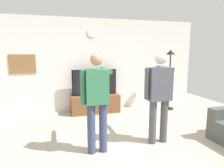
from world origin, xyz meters
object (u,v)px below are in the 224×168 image
object	(u,v)px
person_standing_nearer_couch	(159,93)
framed_picture	(23,64)
tv_stand	(95,104)
wall_clock	(92,32)
person_standing_nearer_lamp	(97,98)
floor_lamp	(170,67)
television	(94,82)

from	to	relation	value
person_standing_nearer_couch	framed_picture	bearing A→B (deg)	136.40
tv_stand	wall_clock	distance (m)	2.07
wall_clock	person_standing_nearer_lamp	xyz separation A→B (m)	(-0.44, -2.58, -1.32)
wall_clock	person_standing_nearer_couch	distance (m)	2.96
person_standing_nearer_lamp	floor_lamp	bearing A→B (deg)	36.57
tv_stand	person_standing_nearer_lamp	xyz separation A→B (m)	(-0.44, -2.29, 0.72)
framed_picture	person_standing_nearer_lamp	size ratio (longest dim) A/B	0.39
framed_picture	floor_lamp	distance (m)	4.18
wall_clock	person_standing_nearer_couch	size ratio (longest dim) A/B	0.16
person_standing_nearer_lamp	person_standing_nearer_couch	distance (m)	1.21
tv_stand	person_standing_nearer_couch	bearing A→B (deg)	-71.09
wall_clock	person_standing_nearer_couch	xyz separation A→B (m)	(0.77, -2.54, -1.31)
television	person_standing_nearer_couch	distance (m)	2.43
tv_stand	person_standing_nearer_couch	xyz separation A→B (m)	(0.77, -2.25, 0.73)
framed_picture	person_standing_nearer_couch	bearing A→B (deg)	-43.60
wall_clock	person_standing_nearer_lamp	bearing A→B (deg)	-99.64
tv_stand	person_standing_nearer_couch	distance (m)	2.49
wall_clock	floor_lamp	xyz separation A→B (m)	(2.23, -0.60, -1.01)
television	framed_picture	world-z (taller)	framed_picture
tv_stand	television	distance (m)	0.62
person_standing_nearer_couch	wall_clock	bearing A→B (deg)	106.89
television	floor_lamp	xyz separation A→B (m)	(2.23, -0.36, 0.41)
wall_clock	framed_picture	distance (m)	2.10
floor_lamp	person_standing_nearer_lamp	distance (m)	3.34
television	floor_lamp	world-z (taller)	floor_lamp
framed_picture	television	bearing A→B (deg)	-7.44
tv_stand	framed_picture	bearing A→B (deg)	171.19
tv_stand	framed_picture	distance (m)	2.25
tv_stand	person_standing_nearer_lamp	size ratio (longest dim) A/B	0.80
tv_stand	floor_lamp	size ratio (longest dim) A/B	0.77
television	framed_picture	xyz separation A→B (m)	(-1.90, 0.25, 0.54)
tv_stand	person_standing_nearer_lamp	world-z (taller)	person_standing_nearer_lamp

